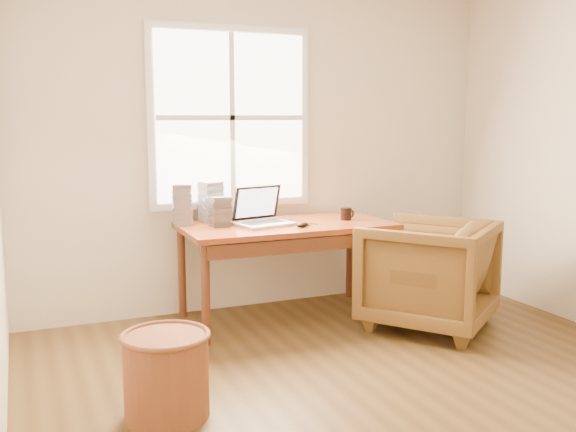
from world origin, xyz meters
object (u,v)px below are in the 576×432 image
at_px(laptop, 265,205).
at_px(coffee_mug, 346,214).
at_px(cd_stack_a, 211,202).
at_px(armchair, 428,273).
at_px(wicker_stool, 166,376).
at_px(desk, 286,226).

bearing_deg(laptop, coffee_mug, -12.65).
xyz_separation_m(coffee_mug, cd_stack_a, (-1.00, 0.36, 0.10)).
xyz_separation_m(laptop, cd_stack_a, (-0.31, 0.37, -0.00)).
relative_size(armchair, coffee_mug, 9.12).
height_order(armchair, laptop, laptop).
distance_m(armchair, laptop, 1.32).
bearing_deg(wicker_stool, armchair, 18.32).
relative_size(desk, laptop, 3.63).
distance_m(desk, cd_stack_a, 0.63).
relative_size(armchair, cd_stack_a, 2.90).
bearing_deg(desk, wicker_stool, -133.35).
bearing_deg(armchair, wicker_stool, -18.99).
xyz_separation_m(desk, laptop, (-0.19, -0.03, 0.18)).
bearing_deg(cd_stack_a, laptop, -49.90).
height_order(coffee_mug, cd_stack_a, cd_stack_a).
xyz_separation_m(desk, cd_stack_a, (-0.50, 0.34, 0.17)).
xyz_separation_m(wicker_stool, coffee_mug, (1.72, 1.27, 0.58)).
height_order(desk, coffee_mug, coffee_mug).
relative_size(laptop, cd_stack_a, 1.44).
distance_m(wicker_stool, laptop, 1.77).
bearing_deg(desk, laptop, -170.75).
height_order(laptop, coffee_mug, laptop).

